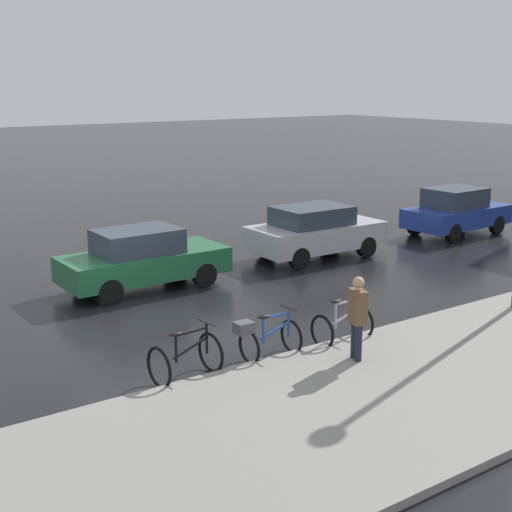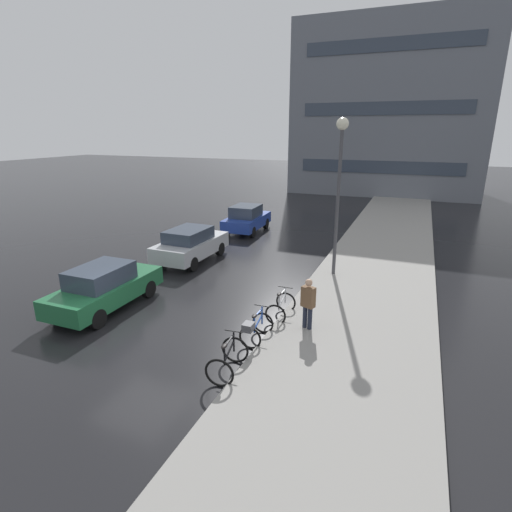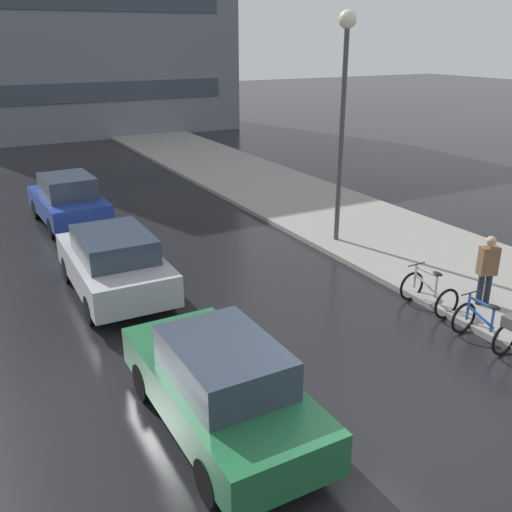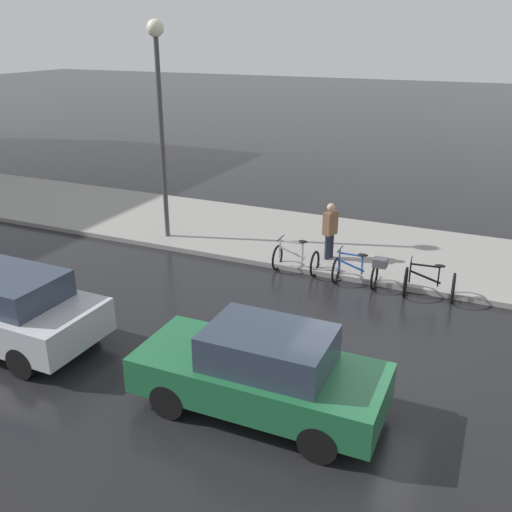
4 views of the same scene
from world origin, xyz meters
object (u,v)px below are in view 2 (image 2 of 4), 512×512
object	(u,v)px
bicycle_second	(255,328)
pedestrian	(308,303)
car_silver	(190,244)
car_blue	(247,219)
streetlamp	(340,168)
bicycle_third	(281,307)
car_green	(105,287)
bicycle_nearest	(228,360)

from	to	relation	value
bicycle_second	pedestrian	world-z (taller)	pedestrian
bicycle_second	car_silver	size ratio (longest dim) A/B	0.32
car_blue	streetlamp	bearing A→B (deg)	-41.43
bicycle_third	pedestrian	size ratio (longest dim) A/B	0.65
car_blue	pedestrian	bearing A→B (deg)	-58.21
car_green	car_blue	world-z (taller)	car_blue
car_green	bicycle_third	bearing A→B (deg)	14.95
bicycle_nearest	car_blue	distance (m)	14.87
car_green	streetlamp	world-z (taller)	streetlamp
bicycle_third	bicycle_nearest	bearing A→B (deg)	-93.69
bicycle_second	car_blue	xyz separation A→B (m)	(-5.52, 12.13, 0.33)
bicycle_third	car_blue	distance (m)	11.78
car_blue	bicycle_second	bearing A→B (deg)	-65.53
bicycle_second	car_green	xyz separation A→B (m)	(-5.71, 0.26, 0.31)
bicycle_third	streetlamp	size ratio (longest dim) A/B	0.18
bicycle_third	streetlamp	xyz separation A→B (m)	(0.80, 4.56, 4.13)
bicycle_second	bicycle_third	xyz separation A→B (m)	(0.18, 1.83, -0.08)
bicycle_third	car_silver	distance (m)	7.25
car_green	pedestrian	distance (m)	7.01
car_blue	pedestrian	world-z (taller)	pedestrian
bicycle_second	streetlamp	distance (m)	7.63
bicycle_third	car_green	world-z (taller)	car_green
bicycle_nearest	bicycle_third	xyz separation A→B (m)	(0.23, 3.52, -0.02)
bicycle_nearest	bicycle_third	distance (m)	3.53
car_green	streetlamp	distance (m)	9.81
car_blue	car_silver	bearing A→B (deg)	-92.05
car_green	streetlamp	xyz separation A→B (m)	(6.69, 6.13, 3.73)
bicycle_second	car_blue	size ratio (longest dim) A/B	0.34
car_green	streetlamp	bearing A→B (deg)	42.50
bicycle_third	pedestrian	xyz separation A→B (m)	(1.06, -0.60, 0.59)
pedestrian	bicycle_third	bearing A→B (deg)	150.42
bicycle_third	car_silver	size ratio (longest dim) A/B	0.27
car_green	car_silver	size ratio (longest dim) A/B	1.03
car_green	car_silver	bearing A→B (deg)	90.35
pedestrian	bicycle_nearest	bearing A→B (deg)	-113.73
bicycle_nearest	streetlamp	bearing A→B (deg)	82.72
pedestrian	streetlamp	xyz separation A→B (m)	(-0.25, 5.16, 3.54)
bicycle_third	car_silver	bearing A→B (deg)	144.92
car_green	bicycle_second	bearing A→B (deg)	-2.61
bicycle_nearest	car_blue	world-z (taller)	car_blue
bicycle_second	car_green	world-z (taller)	car_green
car_silver	car_green	bearing A→B (deg)	-89.65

